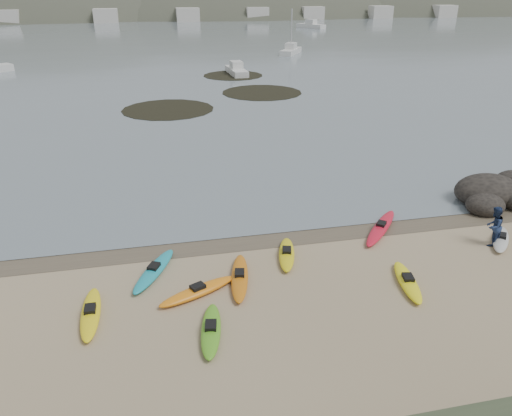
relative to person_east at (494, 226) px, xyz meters
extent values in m
plane|color=tan|center=(-10.70, 3.27, -0.98)|extent=(600.00, 600.00, 0.00)
plane|color=brown|center=(-10.70, 2.97, -0.97)|extent=(60.00, 60.00, 0.00)
plane|color=slate|center=(-10.70, 303.27, -0.97)|extent=(1200.00, 1200.00, 0.00)
ellipsoid|color=teal|center=(-15.70, 0.76, -0.81)|extent=(2.30, 3.66, 0.34)
ellipsoid|color=red|center=(-4.45, 2.47, -0.81)|extent=(3.44, 3.89, 0.34)
ellipsoid|color=beige|center=(0.60, 0.07, -0.81)|extent=(2.38, 2.70, 0.34)
ellipsoid|color=yellow|center=(-9.80, 0.90, -0.81)|extent=(1.50, 3.15, 0.34)
ellipsoid|color=orange|center=(-12.23, -0.55, -0.81)|extent=(1.44, 3.80, 0.34)
ellipsoid|color=orange|center=(-14.05, -1.20, -0.81)|extent=(3.46, 2.13, 0.34)
ellipsoid|color=yellow|center=(-18.10, -1.81, -0.81)|extent=(0.70, 3.42, 0.34)
ellipsoid|color=#FDF115|center=(-5.55, -2.36, -0.81)|extent=(1.33, 3.27, 0.34)
ellipsoid|color=#59AC22|center=(-13.87, -3.74, -0.81)|extent=(1.23, 3.20, 0.34)
imported|color=navy|center=(0.00, 0.00, 0.00)|extent=(1.20, 1.13, 1.95)
ellipsoid|color=black|center=(3.00, 4.63, -0.69)|extent=(3.78, 2.94, 1.89)
ellipsoid|color=black|center=(2.00, 3.33, -0.79)|extent=(2.10, 1.89, 1.26)
ellipsoid|color=black|center=(5.20, 5.33, -0.72)|extent=(2.31, 2.10, 1.68)
cylinder|color=black|center=(-13.42, 30.93, -0.95)|extent=(8.93, 8.93, 0.04)
cylinder|color=black|center=(-2.65, 36.87, -0.95)|extent=(8.95, 8.95, 0.04)
cylinder|color=black|center=(-3.89, 48.54, -0.95)|extent=(7.85, 7.85, 0.04)
cube|color=silver|center=(-3.27, 49.32, -0.51)|extent=(2.12, 6.67, 0.92)
cube|color=silver|center=(9.55, 67.63, -0.48)|extent=(5.40, 7.11, 1.00)
cube|color=silver|center=(29.33, 117.01, -0.39)|extent=(6.37, 8.41, 1.18)
ellipsoid|color=#384235|center=(-55.70, 198.27, -18.98)|extent=(220.00, 120.00, 80.00)
ellipsoid|color=#384235|center=(24.30, 193.27, -16.28)|extent=(200.00, 110.00, 68.00)
ellipsoid|color=#384235|center=(109.30, 203.27, -18.08)|extent=(230.00, 130.00, 76.00)
cube|color=beige|center=(-52.70, 148.27, 1.02)|extent=(7.00, 5.00, 4.00)
cube|color=beige|center=(-28.70, 148.27, 1.02)|extent=(7.00, 5.00, 4.00)
cube|color=beige|center=(-4.70, 148.27, 1.02)|extent=(7.00, 5.00, 4.00)
cube|color=beige|center=(19.30, 148.27, 1.02)|extent=(7.00, 5.00, 4.00)
cube|color=beige|center=(43.30, 148.27, 1.02)|extent=(7.00, 5.00, 4.00)
cube|color=beige|center=(67.30, 148.27, 1.02)|extent=(7.00, 5.00, 4.00)
cube|color=beige|center=(91.30, 148.27, 1.02)|extent=(7.00, 5.00, 4.00)
camera|label=1|loc=(-15.36, -18.00, 10.44)|focal=35.00mm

